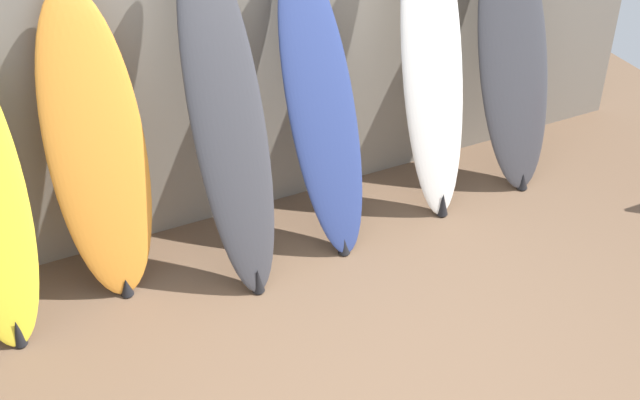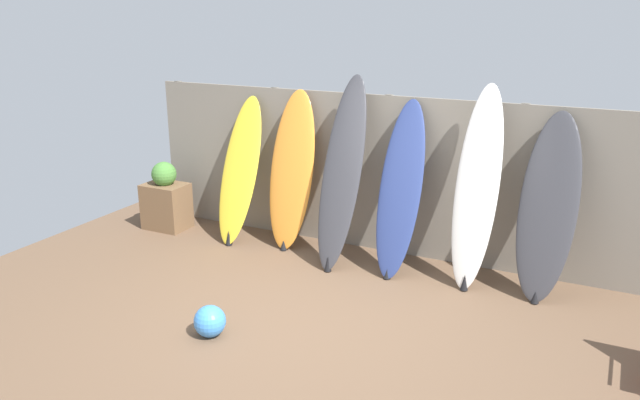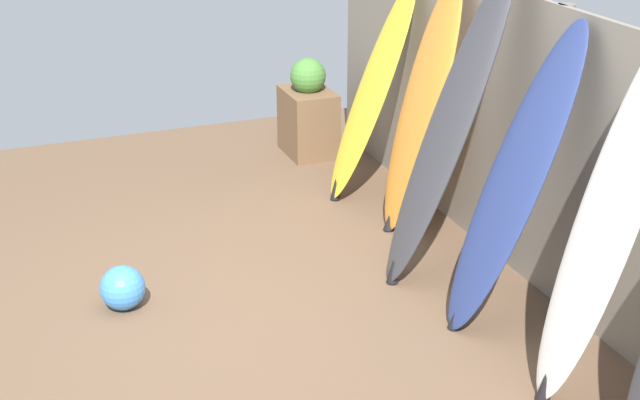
% 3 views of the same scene
% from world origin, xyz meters
% --- Properties ---
extents(fence_back, '(6.08, 0.11, 1.80)m').
position_xyz_m(fence_back, '(-0.00, 2.01, 0.90)').
color(fence_back, gray).
rests_on(fence_back, ground).
extents(surfboard_orange_1, '(0.58, 0.55, 1.83)m').
position_xyz_m(surfboard_orange_1, '(-1.03, 1.68, 0.91)').
color(surfboard_orange_1, orange).
rests_on(surfboard_orange_1, ground).
extents(surfboard_charcoal_2, '(0.46, 0.82, 2.04)m').
position_xyz_m(surfboard_charcoal_2, '(-0.31, 1.48, 1.01)').
color(surfboard_charcoal_2, '#38383D').
rests_on(surfboard_charcoal_2, ground).
extents(surfboard_navy_3, '(0.48, 0.79, 1.80)m').
position_xyz_m(surfboard_navy_3, '(0.33, 1.57, 0.89)').
color(surfboard_navy_3, navy).
rests_on(surfboard_navy_3, ground).
extents(surfboard_white_4, '(0.46, 0.63, 2.02)m').
position_xyz_m(surfboard_white_4, '(1.12, 1.57, 1.00)').
color(surfboard_white_4, white).
rests_on(surfboard_white_4, ground).
extents(surfboard_charcoal_5, '(0.57, 0.69, 1.79)m').
position_xyz_m(surfboard_charcoal_5, '(1.80, 1.62, 0.89)').
color(surfboard_charcoal_5, '#38383D').
rests_on(surfboard_charcoal_5, ground).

